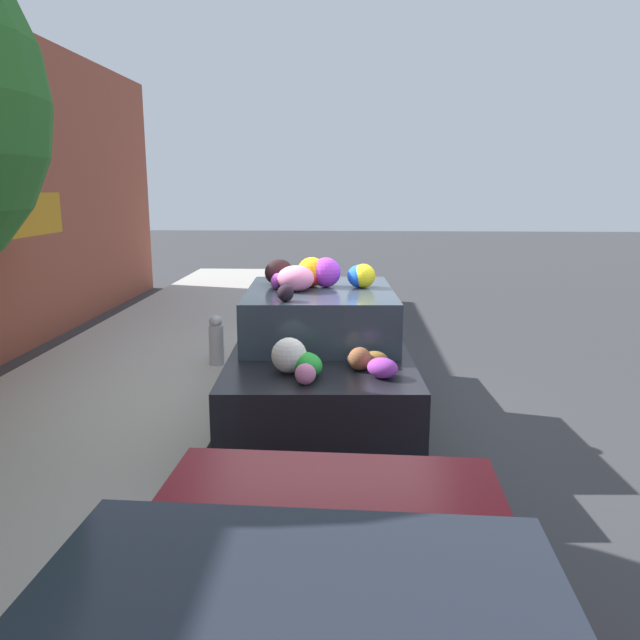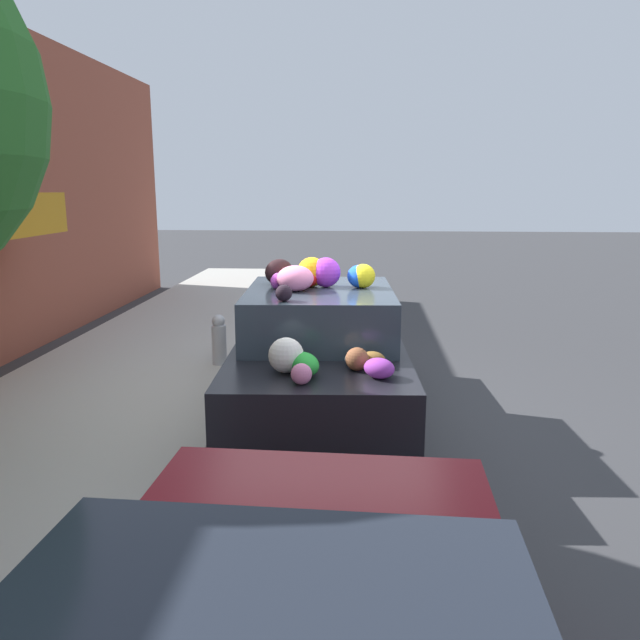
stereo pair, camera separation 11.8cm
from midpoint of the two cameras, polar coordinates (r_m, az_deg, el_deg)
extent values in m
plane|color=#38383A|center=(6.95, 1.12, -9.28)|extent=(60.00, 60.00, 0.00)
cube|color=#B2ADA3|center=(7.55, -20.01, -7.82)|extent=(24.00, 3.20, 0.11)
cylinder|color=#B2B2B7|center=(8.76, -8.82, -2.24)|extent=(0.20, 0.20, 0.55)
sphere|color=#B2B2B7|center=(8.68, -8.89, -0.09)|extent=(0.18, 0.18, 0.18)
cube|color=black|center=(6.74, 0.50, -4.07)|extent=(4.04, 1.88, 0.67)
cube|color=#333D47|center=(6.45, 0.50, 0.60)|extent=(1.86, 1.57, 0.51)
cylinder|color=black|center=(8.06, -4.91, -3.88)|extent=(0.65, 0.21, 0.64)
cylinder|color=black|center=(8.05, 6.10, -3.93)|extent=(0.65, 0.21, 0.64)
cylinder|color=black|center=(5.76, -7.47, -10.63)|extent=(0.65, 0.21, 0.64)
cylinder|color=black|center=(5.74, 8.22, -10.73)|extent=(0.65, 0.21, 0.64)
ellipsoid|color=yellow|center=(7.51, 2.67, 0.94)|extent=(0.20, 0.21, 0.18)
ellipsoid|color=olive|center=(5.45, 5.48, -3.61)|extent=(0.20, 0.25, 0.14)
ellipsoid|color=green|center=(5.21, -0.79, -4.05)|extent=(0.43, 0.35, 0.19)
ellipsoid|color=#93602A|center=(7.70, 2.68, 1.21)|extent=(0.40, 0.39, 0.18)
sphere|color=orange|center=(6.54, -0.23, 4.42)|extent=(0.44, 0.44, 0.31)
ellipsoid|color=red|center=(6.50, -0.87, 3.89)|extent=(0.42, 0.41, 0.20)
sphere|color=purple|center=(6.51, 1.06, 4.39)|extent=(0.39, 0.39, 0.31)
ellipsoid|color=#AF3FB3|center=(6.40, -3.35, 3.59)|extent=(0.25, 0.20, 0.17)
sphere|color=red|center=(8.24, -0.90, 2.09)|extent=(0.31, 0.31, 0.22)
ellipsoid|color=purple|center=(5.16, 6.08, -4.41)|extent=(0.33, 0.34, 0.17)
ellipsoid|color=silver|center=(5.47, 4.17, -3.59)|extent=(0.19, 0.26, 0.13)
ellipsoid|color=green|center=(6.31, -1.49, 3.73)|extent=(0.33, 0.33, 0.22)
sphere|color=brown|center=(5.35, 4.04, -3.58)|extent=(0.25, 0.25, 0.20)
sphere|color=pink|center=(4.97, -1.03, -4.95)|extent=(0.24, 0.24, 0.17)
sphere|color=white|center=(5.27, -2.48, -3.24)|extent=(0.41, 0.41, 0.30)
sphere|color=yellow|center=(8.09, 2.42, 1.71)|extent=(0.23, 0.23, 0.17)
sphere|color=red|center=(7.58, 1.12, 1.06)|extent=(0.21, 0.21, 0.18)
ellipsoid|color=black|center=(6.69, -3.26, 4.42)|extent=(0.42, 0.40, 0.27)
sphere|color=yellow|center=(6.47, 4.50, 4.03)|extent=(0.35, 0.35, 0.25)
sphere|color=black|center=(5.70, -2.74, 2.48)|extent=(0.22, 0.22, 0.15)
ellipsoid|color=red|center=(7.85, -3.93, 1.98)|extent=(0.30, 0.40, 0.33)
ellipsoid|color=purple|center=(8.02, 4.41, 1.41)|extent=(0.16, 0.16, 0.12)
ellipsoid|color=pink|center=(6.26, -1.74, 3.83)|extent=(0.36, 0.37, 0.26)
sphere|color=red|center=(7.61, -2.43, 1.23)|extent=(0.28, 0.28, 0.22)
ellipsoid|color=blue|center=(6.49, 4.14, 4.01)|extent=(0.36, 0.35, 0.24)
cylinder|color=black|center=(3.64, -14.59, -26.25)|extent=(0.60, 0.20, 0.59)
camera|label=1|loc=(0.06, -89.49, 0.11)|focal=35.00mm
camera|label=2|loc=(0.06, 90.51, -0.11)|focal=35.00mm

